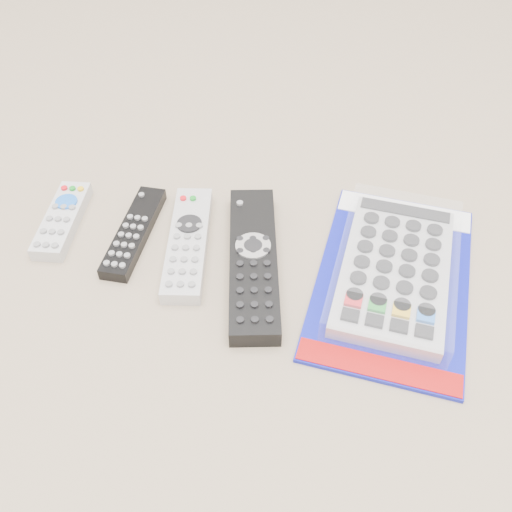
# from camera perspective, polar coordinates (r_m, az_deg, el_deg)

# --- Properties ---
(remote_small_grey) EXTENTS (0.04, 0.14, 0.02)m
(remote_small_grey) POSITION_cam_1_polar(r_m,az_deg,el_deg) (0.82, -18.82, 3.47)
(remote_small_grey) COLOR #AFAFB1
(remote_small_grey) RESTS_ON ground
(remote_slim_black) EXTENTS (0.05, 0.17, 0.02)m
(remote_slim_black) POSITION_cam_1_polar(r_m,az_deg,el_deg) (0.78, -12.11, 2.36)
(remote_slim_black) COLOR black
(remote_slim_black) RESTS_ON ground
(remote_silver_dvd) EXTENTS (0.06, 0.20, 0.02)m
(remote_silver_dvd) POSITION_cam_1_polar(r_m,az_deg,el_deg) (0.75, -6.82, 1.35)
(remote_silver_dvd) COLOR #BBBCC0
(remote_silver_dvd) RESTS_ON ground
(remote_large_black) EXTENTS (0.09, 0.25, 0.03)m
(remote_large_black) POSITION_cam_1_polar(r_m,az_deg,el_deg) (0.72, -0.27, -0.47)
(remote_large_black) COLOR black
(remote_large_black) RESTS_ON ground
(jumbo_remote_packaged) EXTENTS (0.24, 0.33, 0.04)m
(jumbo_remote_packaged) POSITION_cam_1_polar(r_m,az_deg,el_deg) (0.73, 13.74, -1.25)
(jumbo_remote_packaged) COLOR #0E15A0
(jumbo_remote_packaged) RESTS_ON ground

